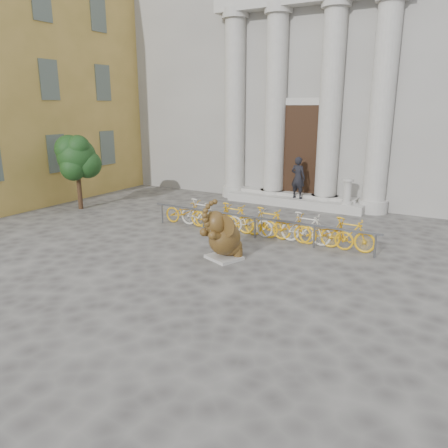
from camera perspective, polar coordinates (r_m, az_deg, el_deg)
The scene contains 9 objects.
ground at distance 11.32m, azimuth -8.52°, elevation -6.74°, with size 80.00×80.00×0.00m, color #474442.
classical_building at distance 24.06m, azimuth 14.89°, elevation 19.05°, with size 22.00×10.70×12.00m.
entrance_steps at distance 19.18m, azimuth 9.20°, elevation 2.97°, with size 6.00×1.20×0.36m, color #A8A59E.
ochre_building at distance 24.27m, azimuth -25.38°, elevation 18.15°, with size 8.00×14.00×12.00m, color gold.
elephant_statue at distance 12.18m, azimuth -0.08°, elevation -1.76°, with size 1.19×1.40×1.76m.
bike_rack at distance 14.43m, azimuth 4.47°, elevation 0.34°, with size 8.00×0.53×1.00m.
tree at distance 18.89m, azimuth -18.67°, elevation 8.19°, with size 1.76×1.61×3.06m.
pedestrian at distance 18.76m, azimuth 9.64°, elevation 5.98°, with size 0.64×0.42×1.77m, color black.
balustrade_post at distance 18.08m, azimuth 15.79°, elevation 3.96°, with size 0.42×0.42×1.03m.
Camera 1 is at (6.65, -8.12, 4.22)m, focal length 35.00 mm.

